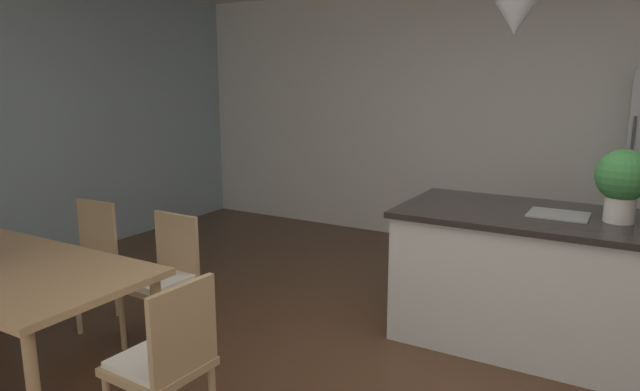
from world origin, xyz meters
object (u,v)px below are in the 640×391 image
object	(u,v)px
dining_table	(3,276)
chair_far_left	(85,257)
kitchen_island	(562,282)
chair_far_right	(164,276)
chair_kitchen_end	(166,360)
potted_plant_on_island	(623,180)

from	to	relation	value
dining_table	chair_far_left	bearing A→B (deg)	115.99
chair_far_left	dining_table	bearing A→B (deg)	-64.01
kitchen_island	chair_far_left	bearing A→B (deg)	-158.18
dining_table	kitchen_island	bearing A→B (deg)	37.40
dining_table	chair_far_right	bearing A→B (deg)	64.00
chair_far_left	chair_far_right	bearing A→B (deg)	-0.00
chair_far_right	kitchen_island	xyz separation A→B (m)	(2.30, 1.24, -0.01)
chair_far_right	chair_kitchen_end	distance (m)	1.19
chair_far_left	potted_plant_on_island	xyz separation A→B (m)	(3.38, 1.24, 0.69)
dining_table	chair_far_left	xyz separation A→B (m)	(-0.40, 0.82, -0.18)
chair_kitchen_end	kitchen_island	size ratio (longest dim) A/B	0.41
chair_far_left	kitchen_island	xyz separation A→B (m)	(3.10, 1.24, -0.01)
dining_table	chair_kitchen_end	size ratio (longest dim) A/B	2.04
chair_kitchen_end	kitchen_island	bearing A→B (deg)	55.08
dining_table	potted_plant_on_island	xyz separation A→B (m)	(2.98, 2.07, 0.51)
kitchen_island	potted_plant_on_island	xyz separation A→B (m)	(0.28, -0.00, 0.70)
dining_table	chair_far_left	world-z (taller)	chair_far_left
dining_table	kitchen_island	size ratio (longest dim) A/B	0.84
dining_table	chair_far_left	distance (m)	0.93
kitchen_island	chair_far_right	bearing A→B (deg)	-151.63
chair_far_right	potted_plant_on_island	world-z (taller)	potted_plant_on_island
chair_far_right	kitchen_island	distance (m)	2.62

